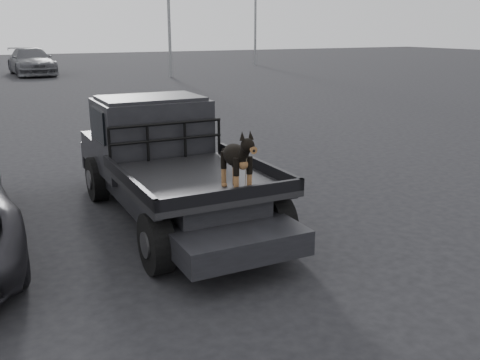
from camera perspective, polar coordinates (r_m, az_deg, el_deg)
ground at (r=6.88m, az=-0.26°, el=-8.75°), size 120.00×120.00×0.00m
flatbed_ute at (r=8.28m, az=-7.17°, el=-1.13°), size 2.00×5.40×0.92m
ute_cab at (r=8.95m, az=-9.45°, el=5.99°), size 1.72×1.30×0.88m
headache_rack at (r=8.28m, az=-7.82°, el=4.10°), size 1.80×0.08×0.55m
dog at (r=6.62m, az=-0.40°, el=2.10°), size 0.32×0.60×0.74m
distant_car_b at (r=36.58m, az=-21.36°, el=11.69°), size 2.60×5.87×1.68m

